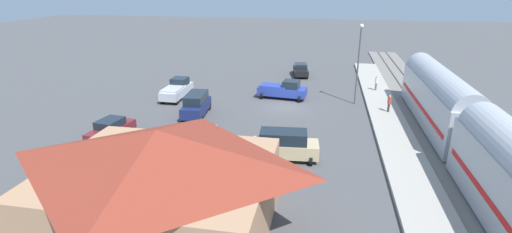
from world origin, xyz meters
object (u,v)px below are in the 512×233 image
object	(u,v)px
sedan_white	(200,137)
suv_navy	(196,104)
pickup_silver	(177,89)
pedestrian_waiting_far	(389,102)
pickup_blue	(283,90)
pedestrian_on_platform	(376,82)
sedan_maroon	(111,129)
sedan_black	(301,70)
station_building	(161,181)
light_pole_near_platform	(359,56)
suv_tan	(285,145)

from	to	relation	value
sedan_white	suv_navy	size ratio (longest dim) A/B	0.92
pickup_silver	sedan_white	size ratio (longest dim) A/B	1.17
pedestrian_waiting_far	pickup_blue	distance (m)	11.49
pedestrian_on_platform	pickup_blue	xyz separation A→B (m)	(10.57, 4.36, -0.25)
sedan_maroon	sedan_black	bearing A→B (deg)	-118.80
pedestrian_on_platform	pickup_blue	world-z (taller)	pickup_blue
station_building	pickup_blue	xyz separation A→B (m)	(-3.34, -24.98, -1.96)
light_pole_near_platform	suv_navy	bearing A→B (deg)	23.11
pedestrian_waiting_far	light_pole_near_platform	world-z (taller)	light_pole_near_platform
suv_tan	sedan_black	distance (m)	26.45
sedan_white	pickup_blue	size ratio (longest dim) A/B	0.83
pedestrian_waiting_far	suv_tan	size ratio (longest dim) A/B	0.34
pedestrian_waiting_far	light_pole_near_platform	bearing A→B (deg)	-43.58
pickup_blue	pedestrian_waiting_far	bearing A→B (deg)	162.14
suv_navy	sedan_black	world-z (taller)	suv_navy
station_building	sedan_black	size ratio (longest dim) A/B	2.48
sedan_maroon	light_pole_near_platform	world-z (taller)	light_pole_near_platform
pickup_silver	sedan_white	bearing A→B (deg)	119.14
pedestrian_waiting_far	pickup_silver	distance (m)	22.78
sedan_white	suv_tan	distance (m)	6.82
pedestrian_on_platform	sedan_white	world-z (taller)	pedestrian_on_platform
sedan_maroon	suv_navy	size ratio (longest dim) A/B	0.93
pickup_blue	sedan_black	world-z (taller)	pickup_blue
sedan_maroon	pickup_blue	world-z (taller)	pickup_blue
pedestrian_waiting_far	sedan_maroon	xyz separation A→B (m)	(23.73, 10.69, -0.40)
station_building	pickup_silver	xyz separation A→B (m)	(8.46, -22.90, -1.96)
pedestrian_waiting_far	sedan_black	bearing A→B (deg)	-56.33
pedestrian_waiting_far	suv_tan	distance (m)	14.83
pedestrian_on_platform	pedestrian_waiting_far	xyz separation A→B (m)	(-0.36, 7.88, 0.00)
suv_navy	suv_tan	bearing A→B (deg)	140.22
sedan_black	pedestrian_on_platform	bearing A→B (deg)	144.17
station_building	suv_navy	xyz separation A→B (m)	(4.39, -17.72, -1.84)
suv_tan	light_pole_near_platform	xyz separation A→B (m)	(-5.97, -14.67, 4.12)
pedestrian_waiting_far	pickup_silver	xyz separation A→B (m)	(22.73, -1.44, -0.25)
sedan_maroon	suv_tan	distance (m)	14.74
suv_navy	sedan_white	bearing A→B (deg)	111.54
station_building	pickup_silver	world-z (taller)	station_building
pedestrian_waiting_far	station_building	bearing A→B (deg)	56.38
pickup_silver	sedan_black	bearing A→B (deg)	-134.36
pedestrian_on_platform	pickup_silver	size ratio (longest dim) A/B	0.32
sedan_white	suv_tan	world-z (taller)	suv_tan
pedestrian_on_platform	sedan_maroon	world-z (taller)	pedestrian_on_platform
station_building	light_pole_near_platform	distance (m)	26.92
pickup_blue	suv_navy	world-z (taller)	suv_navy
station_building	pedestrian_on_platform	xyz separation A→B (m)	(-13.91, -29.34, -1.71)
pickup_silver	suv_navy	bearing A→B (deg)	128.15
light_pole_near_platform	sedan_white	bearing A→B (deg)	47.52
sedan_white	light_pole_near_platform	size ratio (longest dim) A/B	0.55
pedestrian_on_platform	suv_tan	size ratio (longest dim) A/B	0.34
pickup_silver	light_pole_near_platform	distance (m)	20.17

